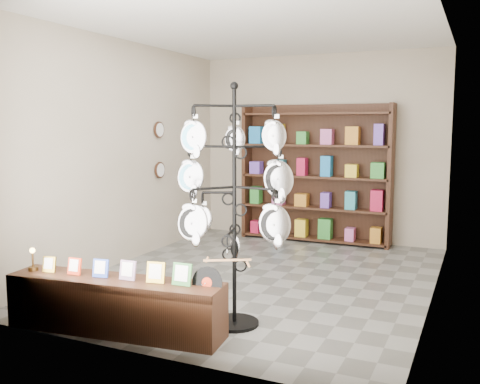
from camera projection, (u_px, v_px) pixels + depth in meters
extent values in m
plane|color=slate|center=(261.00, 277.00, 6.62)|extent=(5.00, 5.00, 0.00)
plane|color=#B5A692|center=(319.00, 148.00, 8.69)|extent=(4.00, 0.00, 4.00)
plane|color=#B5A692|center=(142.00, 172.00, 4.17)|extent=(4.00, 0.00, 4.00)
plane|color=#B5A692|center=(125.00, 152.00, 7.25)|extent=(0.00, 5.00, 5.00)
plane|color=#B5A692|center=(438.00, 160.00, 5.62)|extent=(0.00, 5.00, 5.00)
plane|color=white|center=(262.00, 28.00, 6.25)|extent=(5.00, 5.00, 0.00)
cylinder|color=black|center=(235.00, 323.00, 5.02)|extent=(0.60, 0.60, 0.03)
cylinder|color=black|center=(234.00, 209.00, 4.89)|extent=(0.05, 0.05, 2.19)
sphere|color=black|center=(234.00, 86.00, 4.75)|extent=(0.07, 0.07, 0.07)
ellipsoid|color=silver|center=(235.00, 247.00, 5.17)|extent=(0.12, 0.08, 0.23)
cube|color=#B3754A|center=(227.00, 260.00, 4.63)|extent=(0.37, 0.21, 0.04)
cube|color=black|center=(115.00, 305.00, 4.81)|extent=(2.06, 0.63, 0.50)
cube|color=gold|center=(49.00, 264.00, 4.99)|extent=(0.13, 0.06, 0.15)
cube|color=red|center=(75.00, 266.00, 4.90)|extent=(0.14, 0.07, 0.16)
cube|color=#263FA5|center=(101.00, 268.00, 4.82)|extent=(0.15, 0.07, 0.17)
cube|color=#E54C33|center=(128.00, 270.00, 4.73)|extent=(0.16, 0.07, 0.17)
cube|color=gold|center=(156.00, 272.00, 4.65)|extent=(0.17, 0.07, 0.18)
cube|color=#337233|center=(182.00, 274.00, 4.57)|extent=(0.18, 0.08, 0.19)
cylinder|color=black|center=(207.00, 283.00, 4.56)|extent=(0.28, 0.09, 0.27)
cylinder|color=red|center=(207.00, 283.00, 4.55)|extent=(0.09, 0.04, 0.09)
cylinder|color=#4E3416|center=(33.00, 269.00, 5.05)|extent=(0.09, 0.09, 0.04)
cylinder|color=#4E3416|center=(33.00, 260.00, 5.04)|extent=(0.02, 0.02, 0.13)
sphere|color=#FFBF59|center=(32.00, 250.00, 5.03)|extent=(0.05, 0.05, 0.05)
cube|color=black|center=(318.00, 173.00, 8.69)|extent=(2.40, 0.04, 2.20)
cube|color=black|center=(247.00, 171.00, 9.03)|extent=(0.06, 0.36, 2.20)
cube|color=black|center=(391.00, 176.00, 8.06)|extent=(0.06, 0.36, 2.20)
cube|color=black|center=(314.00, 238.00, 8.67)|extent=(2.36, 0.36, 0.04)
cube|color=black|center=(314.00, 207.00, 8.61)|extent=(2.36, 0.36, 0.03)
cube|color=black|center=(315.00, 177.00, 8.55)|extent=(2.36, 0.36, 0.04)
cube|color=black|center=(315.00, 145.00, 8.49)|extent=(2.36, 0.36, 0.04)
cube|color=black|center=(316.00, 114.00, 8.43)|extent=(2.36, 0.36, 0.04)
cylinder|color=black|center=(159.00, 130.00, 7.93)|extent=(0.03, 0.24, 0.24)
cylinder|color=black|center=(160.00, 170.00, 8.00)|extent=(0.03, 0.24, 0.24)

